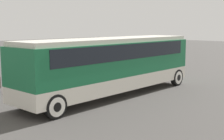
# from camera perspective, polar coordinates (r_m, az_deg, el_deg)

# --- Properties ---
(ground_plane) EXTENTS (120.00, 120.00, 0.00)m
(ground_plane) POSITION_cam_1_polar(r_m,az_deg,el_deg) (16.77, -0.00, -4.68)
(ground_plane) COLOR #423F3D
(tour_bus) EXTENTS (11.27, 2.56, 3.07)m
(tour_bus) POSITION_cam_1_polar(r_m,az_deg,el_deg) (16.52, 0.22, 1.64)
(tour_bus) COLOR silver
(tour_bus) RESTS_ON ground_plane
(parked_car_near) EXTENTS (4.07, 1.83, 1.29)m
(parked_car_near) POSITION_cam_1_polar(r_m,az_deg,el_deg) (25.02, -6.95, 1.08)
(parked_car_near) COLOR #2D5638
(parked_car_near) RESTS_ON ground_plane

